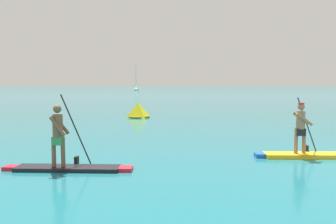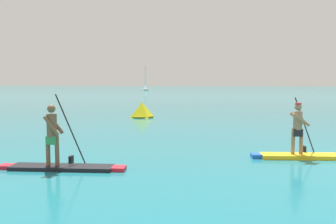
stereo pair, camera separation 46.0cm
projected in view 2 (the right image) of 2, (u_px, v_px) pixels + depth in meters
paddleboarder_near_left at (59, 155)px, 9.00m from camera, size 3.37×0.97×2.00m
paddleboarder_mid_center at (300, 146)px, 10.33m from camera, size 2.92×1.02×1.83m
race_marker_buoy at (142, 111)px, 22.49m from camera, size 1.74×1.74×0.99m
sailboat_left_horizon at (145, 87)px, 100.66m from camera, size 2.89×5.08×7.24m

